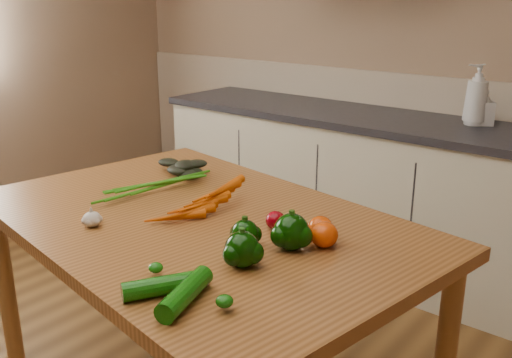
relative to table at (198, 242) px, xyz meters
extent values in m
cube|color=#937458|center=(-0.27, 1.89, 0.56)|extent=(4.00, 0.02, 2.60)
cube|color=tan|center=(-0.27, 1.87, -0.19)|extent=(3.98, 0.03, 1.10)
cube|color=beige|center=(-0.07, 1.57, -0.31)|extent=(2.80, 0.60, 0.86)
cube|color=#2C2B30|center=(-0.07, 1.57, 0.14)|extent=(2.84, 0.64, 0.04)
cube|color=brown|center=(0.00, 0.00, 0.07)|extent=(1.68, 1.23, 0.04)
cylinder|color=brown|center=(-0.77, -0.31, -0.34)|extent=(0.07, 0.07, 0.78)
cylinder|color=brown|center=(-0.63, 0.54, -0.34)|extent=(0.07, 0.07, 0.78)
imported|color=silver|center=(0.34, 1.67, 0.32)|extent=(0.17, 0.17, 0.31)
imported|color=silver|center=(0.38, 1.70, 0.25)|extent=(0.11, 0.11, 0.18)
ellipsoid|color=beige|center=(-0.20, -0.27, 0.12)|extent=(0.06, 0.06, 0.05)
sphere|color=black|center=(0.28, -0.08, 0.13)|extent=(0.08, 0.08, 0.08)
sphere|color=black|center=(0.39, -0.01, 0.14)|extent=(0.11, 0.11, 0.11)
sphere|color=black|center=(0.35, -0.18, 0.14)|extent=(0.10, 0.10, 0.10)
ellipsoid|color=maroon|center=(0.26, 0.08, 0.12)|extent=(0.06, 0.06, 0.06)
ellipsoid|color=#CD3C05|center=(0.41, 0.11, 0.13)|extent=(0.07, 0.07, 0.07)
ellipsoid|color=#CD3C05|center=(0.46, 0.06, 0.13)|extent=(0.08, 0.08, 0.08)
cylinder|color=#0A4A07|center=(0.37, -0.42, 0.12)|extent=(0.11, 0.21, 0.05)
cylinder|color=#0A4A07|center=(0.30, -0.42, 0.12)|extent=(0.15, 0.20, 0.05)
camera|label=1|loc=(1.26, -1.25, 0.80)|focal=40.00mm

